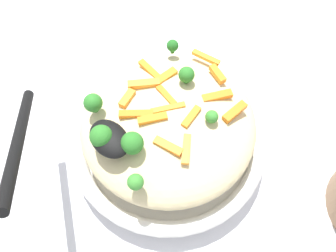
% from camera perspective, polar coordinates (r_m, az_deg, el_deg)
% --- Properties ---
extents(ground_plane, '(2.40, 2.40, 0.00)m').
position_cam_1_polar(ground_plane, '(0.51, -0.00, -3.78)').
color(ground_plane, silver).
extents(serving_bowl, '(0.28, 0.28, 0.05)m').
position_cam_1_polar(serving_bowl, '(0.48, -0.00, -2.47)').
color(serving_bowl, white).
rests_on(serving_bowl, ground_plane).
extents(pasta_mound, '(0.24, 0.23, 0.07)m').
position_cam_1_polar(pasta_mound, '(0.44, -0.00, 0.57)').
color(pasta_mound, beige).
rests_on(pasta_mound, serving_bowl).
extents(carrot_piece_0, '(0.03, 0.02, 0.01)m').
position_cam_1_polar(carrot_piece_0, '(0.45, 8.32, 9.26)').
color(carrot_piece_0, orange).
rests_on(carrot_piece_0, pasta_mound).
extents(carrot_piece_1, '(0.02, 0.03, 0.01)m').
position_cam_1_polar(carrot_piece_1, '(0.40, 4.07, 1.62)').
color(carrot_piece_1, orange).
rests_on(carrot_piece_1, pasta_mound).
extents(carrot_piece_2, '(0.02, 0.04, 0.01)m').
position_cam_1_polar(carrot_piece_2, '(0.39, -2.31, 0.87)').
color(carrot_piece_2, orange).
rests_on(carrot_piece_2, pasta_mound).
extents(carrot_piece_3, '(0.01, 0.04, 0.01)m').
position_cam_1_polar(carrot_piece_3, '(0.43, -0.57, 8.55)').
color(carrot_piece_3, orange).
rests_on(carrot_piece_3, pasta_mound).
extents(carrot_piece_4, '(0.03, 0.01, 0.01)m').
position_cam_1_polar(carrot_piece_4, '(0.41, -0.32, 5.36)').
color(carrot_piece_4, orange).
rests_on(carrot_piece_4, pasta_mound).
extents(carrot_piece_5, '(0.03, 0.03, 0.01)m').
position_cam_1_polar(carrot_piece_5, '(0.38, 3.18, -4.03)').
color(carrot_piece_5, orange).
rests_on(carrot_piece_5, pasta_mound).
extents(carrot_piece_6, '(0.03, 0.04, 0.01)m').
position_cam_1_polar(carrot_piece_6, '(0.40, -5.59, 2.06)').
color(carrot_piece_6, orange).
rests_on(carrot_piece_6, pasta_mound).
extents(carrot_piece_7, '(0.03, 0.04, 0.01)m').
position_cam_1_polar(carrot_piece_7, '(0.42, 8.58, 5.18)').
color(carrot_piece_7, orange).
rests_on(carrot_piece_7, pasta_mound).
extents(carrot_piece_8, '(0.02, 0.03, 0.01)m').
position_cam_1_polar(carrot_piece_8, '(0.42, -7.14, 4.81)').
color(carrot_piece_8, orange).
rests_on(carrot_piece_8, pasta_mound).
extents(carrot_piece_9, '(0.04, 0.02, 0.01)m').
position_cam_1_polar(carrot_piece_9, '(0.38, 0.01, -3.56)').
color(carrot_piece_9, orange).
rests_on(carrot_piece_9, pasta_mound).
extents(carrot_piece_10, '(0.03, 0.04, 0.01)m').
position_cam_1_polar(carrot_piece_10, '(0.43, -4.29, 7.32)').
color(carrot_piece_10, orange).
rests_on(carrot_piece_10, pasta_mound).
extents(carrot_piece_11, '(0.01, 0.04, 0.01)m').
position_cam_1_polar(carrot_piece_11, '(0.41, 11.57, 2.44)').
color(carrot_piece_11, orange).
rests_on(carrot_piece_11, pasta_mound).
extents(carrot_piece_12, '(0.04, 0.02, 0.01)m').
position_cam_1_polar(carrot_piece_12, '(0.46, 6.65, 11.82)').
color(carrot_piece_12, orange).
rests_on(carrot_piece_12, pasta_mound).
extents(carrot_piece_13, '(0.04, 0.01, 0.01)m').
position_cam_1_polar(carrot_piece_13, '(0.45, -3.26, 9.81)').
color(carrot_piece_13, orange).
rests_on(carrot_piece_13, pasta_mound).
extents(carrot_piece_14, '(0.03, 0.04, 0.01)m').
position_cam_1_polar(carrot_piece_14, '(0.40, 0.39, 2.94)').
color(carrot_piece_14, orange).
rests_on(carrot_piece_14, pasta_mound).
extents(broccoli_floret_0, '(0.02, 0.02, 0.02)m').
position_cam_1_polar(broccoli_floret_0, '(0.46, 0.80, 13.81)').
color(broccoli_floret_0, '#205B1C').
rests_on(broccoli_floret_0, pasta_mound).
extents(broccoli_floret_1, '(0.02, 0.02, 0.03)m').
position_cam_1_polar(broccoli_floret_1, '(0.42, 3.25, 8.89)').
color(broccoli_floret_1, '#296820').
rests_on(broccoli_floret_1, pasta_mound).
extents(broccoli_floret_2, '(0.02, 0.02, 0.02)m').
position_cam_1_polar(broccoli_floret_2, '(0.36, -5.69, -9.72)').
color(broccoli_floret_2, '#377928').
rests_on(broccoli_floret_2, pasta_mound).
extents(broccoli_floret_3, '(0.03, 0.03, 0.03)m').
position_cam_1_polar(broccoli_floret_3, '(0.38, -11.53, -1.86)').
color(broccoli_floret_3, '#296820').
rests_on(broccoli_floret_3, pasta_mound).
extents(broccoli_floret_4, '(0.02, 0.02, 0.03)m').
position_cam_1_polar(broccoli_floret_4, '(0.41, -12.95, 3.93)').
color(broccoli_floret_4, '#296820').
rests_on(broccoli_floret_4, pasta_mound).
extents(broccoli_floret_5, '(0.02, 0.02, 0.02)m').
position_cam_1_polar(broccoli_floret_5, '(0.40, 7.65, 1.60)').
color(broccoli_floret_5, '#377928').
rests_on(broccoli_floret_5, pasta_mound).
extents(broccoli_floret_6, '(0.03, 0.03, 0.03)m').
position_cam_1_polar(broccoli_floret_6, '(0.37, -6.26, -3.04)').
color(broccoli_floret_6, '#296820').
rests_on(broccoli_floret_6, pasta_mound).
extents(serving_spoon, '(0.16, 0.14, 0.10)m').
position_cam_1_polar(serving_spoon, '(0.37, -15.88, -2.21)').
color(serving_spoon, black).
rests_on(serving_spoon, pasta_mound).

